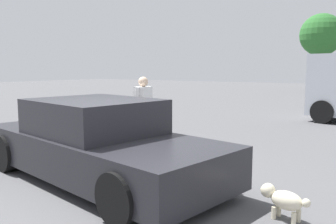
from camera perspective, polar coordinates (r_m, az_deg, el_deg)
name	(u,v)px	position (r m, az deg, el deg)	size (l,w,h in m)	color
ground_plane	(105,187)	(5.58, -10.09, -11.83)	(80.00, 80.00, 0.00)	#515154
sedan_foreground	(98,143)	(5.84, -11.24, -4.93)	(4.77, 2.53, 1.30)	#232328
dog	(283,199)	(4.55, 18.00, -13.18)	(0.62, 0.30, 0.40)	beige
pedestrian	(143,106)	(7.95, -3.98, 0.95)	(0.27, 0.57, 1.61)	black
tree_back_left	(321,35)	(29.77, 23.43, 11.28)	(3.17, 3.17, 5.90)	brown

